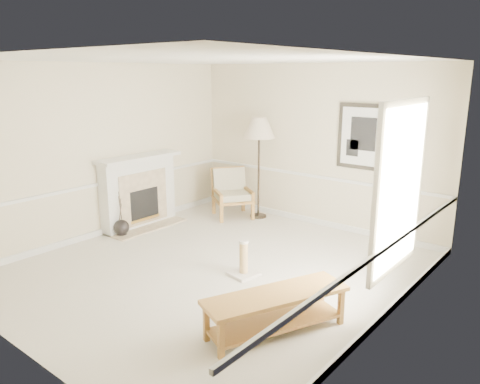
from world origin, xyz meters
name	(u,v)px	position (x,y,z in m)	size (l,w,h in m)	color
ground	(213,268)	(0.00, 0.00, 0.00)	(5.50, 5.50, 0.00)	silver
room	(222,140)	(0.14, 0.08, 1.87)	(5.04, 5.54, 2.92)	beige
fireplace	(139,192)	(-2.34, 0.60, 0.64)	(0.64, 1.64, 1.31)	white
floor_vase	(121,228)	(-2.15, 0.03, 0.15)	(0.27, 0.27, 0.80)	black
armchair	(231,191)	(-1.47, 2.16, 0.50)	(1.01, 1.00, 0.93)	olive
floor_lamp	(259,131)	(-0.99, 2.40, 1.69)	(0.69, 0.69, 1.93)	black
bench	(276,306)	(1.68, -0.83, 0.31)	(1.09, 1.66, 0.46)	olive
scratching_post	(244,264)	(0.49, 0.09, 0.16)	(0.42, 0.42, 0.51)	beige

